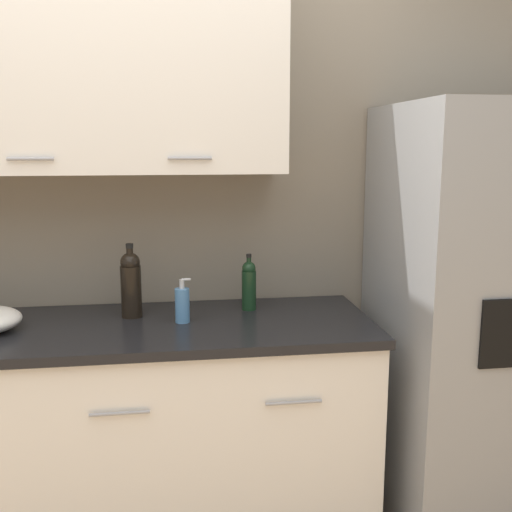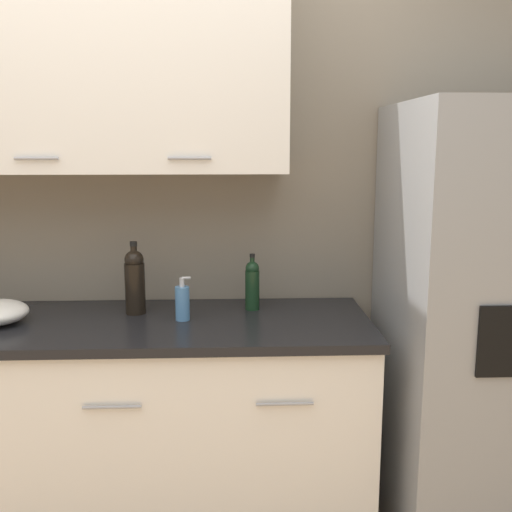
# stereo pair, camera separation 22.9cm
# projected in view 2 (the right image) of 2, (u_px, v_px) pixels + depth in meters

# --- Properties ---
(wall_back) EXTENTS (10.00, 0.39, 2.60)m
(wall_back) POSITION_uv_depth(u_px,v_px,m) (98.00, 169.00, 2.50)
(wall_back) COLOR gray
(wall_back) RESTS_ON ground_plane
(counter_unit) EXTENTS (2.50, 0.64, 0.91)m
(counter_unit) POSITION_uv_depth(u_px,v_px,m) (55.00, 429.00, 2.39)
(counter_unit) COLOR black
(counter_unit) RESTS_ON ground_plane
(refrigerator) EXTENTS (0.91, 0.77, 1.74)m
(refrigerator) POSITION_uv_depth(u_px,v_px,m) (508.00, 331.00, 2.33)
(refrigerator) COLOR gray
(refrigerator) RESTS_ON ground_plane
(wine_bottle) EXTENTS (0.08, 0.08, 0.29)m
(wine_bottle) POSITION_uv_depth(u_px,v_px,m) (135.00, 280.00, 2.40)
(wine_bottle) COLOR black
(wine_bottle) RESTS_ON counter_unit
(soap_dispenser) EXTENTS (0.06, 0.06, 0.17)m
(soap_dispenser) POSITION_uv_depth(u_px,v_px,m) (182.00, 303.00, 2.32)
(soap_dispenser) COLOR #4C7FB2
(soap_dispenser) RESTS_ON counter_unit
(oil_bottle) EXTENTS (0.06, 0.06, 0.23)m
(oil_bottle) POSITION_uv_depth(u_px,v_px,m) (252.00, 284.00, 2.46)
(oil_bottle) COLOR black
(oil_bottle) RESTS_ON counter_unit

